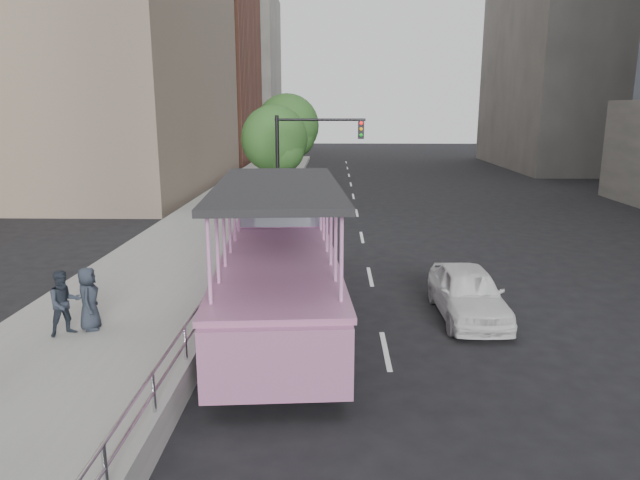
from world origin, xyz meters
TOP-DOWN VIEW (x-y plane):
  - ground at (0.00, 0.00)m, footprint 160.00×160.00m
  - sidewalk at (-5.75, 10.00)m, footprint 5.50×80.00m
  - kerb_wall at (-3.12, 2.00)m, footprint 0.24×30.00m
  - guardrail at (-3.12, 2.00)m, footprint 0.07×22.00m
  - duck_boat at (-1.69, 0.57)m, footprint 3.66×11.50m
  - car at (3.38, 0.28)m, footprint 1.72×4.10m
  - pedestrian_mid at (-6.48, -1.93)m, footprint 0.95×0.94m
  - pedestrian_far at (-6.06, -1.58)m, footprint 0.64×0.84m
  - parking_sign at (-2.87, 4.89)m, footprint 0.20×0.53m
  - traffic_signal at (-1.70, 12.50)m, footprint 4.20×0.32m
  - street_tree_near at (-3.30, 15.93)m, footprint 3.52×3.52m
  - street_tree_far at (-3.10, 21.93)m, footprint 3.97×3.97m
  - midrise_brick at (-18.00, 48.00)m, footprint 18.00×16.00m
  - midrise_stone_b at (-16.00, 64.00)m, footprint 16.00×14.00m

SIDE VIEW (x-z plane):
  - ground at x=0.00m, z-range 0.00..0.00m
  - sidewalk at x=-5.75m, z-range 0.00..0.30m
  - kerb_wall at x=-3.12m, z-range 0.30..0.66m
  - car at x=3.38m, z-range 0.00..1.39m
  - pedestrian_far at x=-6.06m, z-range 0.30..1.84m
  - pedestrian_mid at x=-6.48m, z-range 0.30..1.85m
  - guardrail at x=-3.12m, z-range 0.79..1.50m
  - duck_boat at x=-1.69m, z-range -0.48..3.27m
  - parking_sign at x=-2.87m, z-range 0.34..2.81m
  - traffic_signal at x=-1.70m, z-range 0.90..6.10m
  - street_tree_near at x=-3.30m, z-range 0.96..6.68m
  - street_tree_far at x=-3.10m, z-range 1.08..7.53m
  - midrise_stone_b at x=-16.00m, z-range 0.00..20.00m
  - midrise_brick at x=-18.00m, z-range 0.00..26.00m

